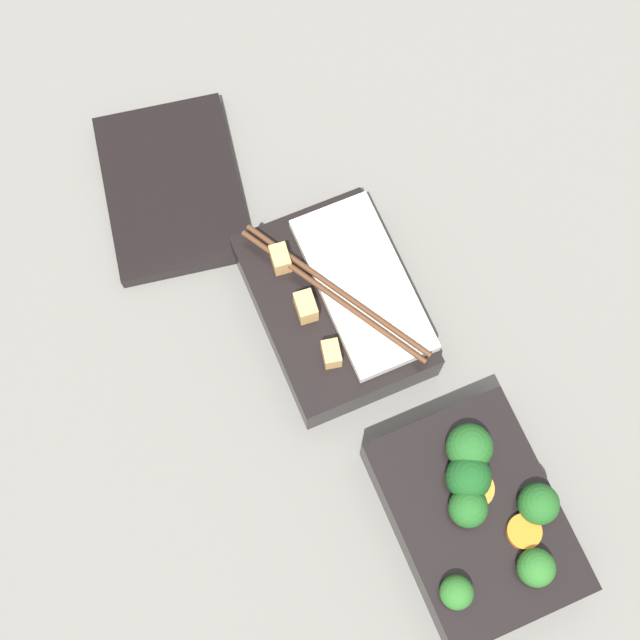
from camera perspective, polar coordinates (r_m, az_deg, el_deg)
ground_plane at (r=0.81m, az=4.58°, el=-6.12°), size 3.00×3.00×0.00m
bento_tray_vegetable at (r=0.78m, az=10.01°, el=-12.17°), size 0.18×0.13×0.08m
bento_tray_rice at (r=0.81m, az=1.07°, el=1.03°), size 0.18×0.13×0.07m
bento_lid at (r=0.89m, az=-9.42°, el=8.35°), size 0.20×0.16×0.02m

